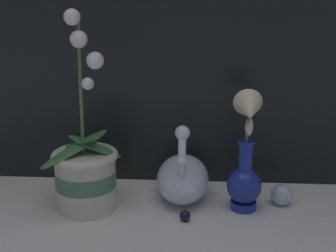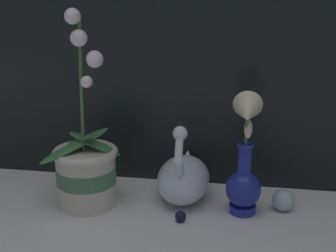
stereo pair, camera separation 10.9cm
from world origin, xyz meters
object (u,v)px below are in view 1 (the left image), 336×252
Objects in this scene: orchid_potted_plant at (86,170)px; glass_sphere at (282,195)px; blue_vase at (246,162)px; swan_figurine at (184,176)px.

orchid_potted_plant is 8.89× the size of glass_sphere.
blue_vase is at bearing 1.87° from orchid_potted_plant.
orchid_potted_plant is 0.24m from swan_figurine.
swan_figurine is 0.76× the size of blue_vase.
blue_vase reaches higher than glass_sphere.
swan_figurine is 0.17m from blue_vase.
orchid_potted_plant reaches higher than glass_sphere.
orchid_potted_plant is at bearing -174.66° from glass_sphere.
orchid_potted_plant is 0.47m from glass_sphere.
swan_figurine is at bearing 159.47° from blue_vase.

